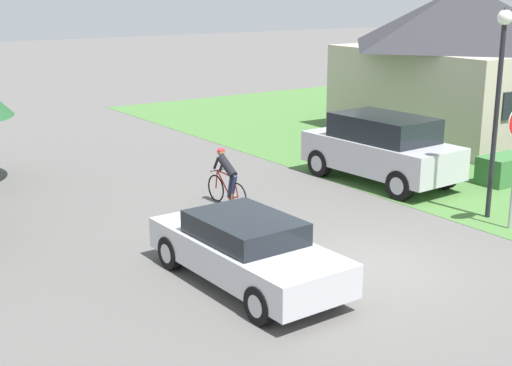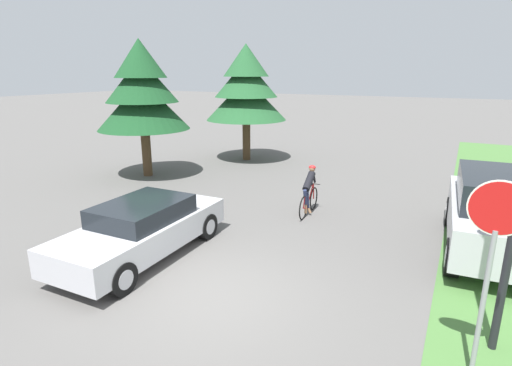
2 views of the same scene
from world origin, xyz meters
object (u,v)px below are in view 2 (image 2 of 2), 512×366
Objects in this scene: sedan_left_lane at (143,229)px; conifer_tall_far at (246,88)px; parked_suv_right at (498,214)px; stop_sign at (493,243)px; cyclist at (309,192)px; conifer_tall_near at (142,92)px.

sedan_left_lane is 0.82× the size of conifer_tall_far.
parked_suv_right is at bearing -32.74° from conifer_tall_far.
stop_sign is at bearing 172.02° from parked_suv_right.
sedan_left_lane is 5.14m from cyclist.
sedan_left_lane is 1.54× the size of stop_sign.
cyclist is 8.68m from conifer_tall_far.
cyclist is 0.37× the size of parked_suv_right.
conifer_tall_near is at bearing 40.16° from sedan_left_lane.
parked_suv_right is at bearing -63.25° from sedan_left_lane.
parked_suv_right is at bearing -99.50° from cyclist.
stop_sign is 0.53× the size of conifer_tall_near.
conifer_tall_far is (-10.42, 6.70, 2.46)m from parked_suv_right.
stop_sign is 15.26m from conifer_tall_far.
stop_sign reaches higher than sedan_left_lane.
sedan_left_lane is 2.59× the size of cyclist.
stop_sign is (4.45, -5.36, 1.36)m from cyclist.
cyclist is at bearing 80.36° from parked_suv_right.
conifer_tall_near reaches higher than sedan_left_lane.
sedan_left_lane is at bearing 115.52° from parked_suv_right.
conifer_tall_near reaches higher than cyclist.
conifer_tall_far is (-3.10, 10.63, 2.80)m from sedan_left_lane.
parked_suv_right is 1.63× the size of stop_sign.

